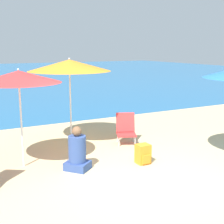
{
  "coord_description": "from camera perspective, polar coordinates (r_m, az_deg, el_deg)",
  "views": [
    {
      "loc": [
        -2.85,
        -4.58,
        2.39
      ],
      "look_at": [
        0.27,
        1.33,
        1.0
      ],
      "focal_mm": 50.0,
      "sensor_mm": 36.0,
      "label": 1
    }
  ],
  "objects": [
    {
      "name": "backpack_orange",
      "position": [
        6.6,
        5.7,
        -7.66
      ],
      "size": [
        0.28,
        0.27,
        0.41
      ],
      "color": "orange",
      "rests_on": "ground"
    },
    {
      "name": "beach_umbrella_red",
      "position": [
        6.33,
        -16.72,
        6.18
      ],
      "size": [
        1.66,
        1.66,
        1.99
      ],
      "color": "white",
      "rests_on": "ground"
    },
    {
      "name": "beach_chair_red",
      "position": [
        7.9,
        2.54,
        -2.98
      ],
      "size": [
        0.64,
        0.67,
        0.76
      ],
      "rotation": [
        0.0,
        0.0,
        -0.42
      ],
      "color": "silver",
      "rests_on": "ground"
    },
    {
      "name": "person_seated_near",
      "position": [
        6.24,
        -6.36,
        -7.35
      ],
      "size": [
        0.58,
        0.59,
        0.89
      ],
      "rotation": [
        0.0,
        0.0,
        0.7
      ],
      "color": "#334C8C",
      "rests_on": "ground"
    },
    {
      "name": "ground_plane",
      "position": [
        5.9,
        3.79,
        -12.17
      ],
      "size": [
        60.0,
        60.0,
        0.0
      ],
      "primitive_type": "plane",
      "color": "#C6B284"
    },
    {
      "name": "beach_umbrella_orange",
      "position": [
        7.69,
        -7.79,
        8.45
      ],
      "size": [
        2.02,
        2.02,
        2.14
      ],
      "color": "white",
      "rests_on": "ground"
    }
  ]
}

